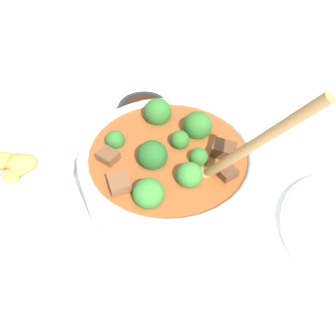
% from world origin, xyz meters
% --- Properties ---
extents(ground_plane, '(4.00, 4.00, 0.00)m').
position_xyz_m(ground_plane, '(0.00, 0.00, 0.00)').
color(ground_plane, silver).
extents(stew_bowl, '(0.25, 0.27, 0.27)m').
position_xyz_m(stew_bowl, '(-0.00, -0.00, 0.06)').
color(stew_bowl, '#B2C6BC').
rests_on(stew_bowl, ground_plane).
extents(condiment_bowl, '(0.10, 0.10, 0.04)m').
position_xyz_m(condiment_bowl, '(0.19, 0.06, 0.02)').
color(condiment_bowl, '#232833').
rests_on(condiment_bowl, ground_plane).
extents(food_plate, '(0.21, 0.21, 0.04)m').
position_xyz_m(food_plate, '(0.04, 0.27, 0.01)').
color(food_plate, white).
rests_on(food_plate, ground_plane).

